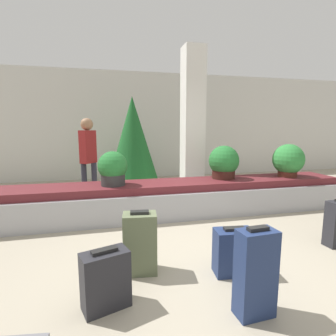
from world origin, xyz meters
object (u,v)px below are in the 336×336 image
Objects in this scene: suitcase_2 at (106,280)px; potted_plant_0 at (113,169)px; traveler_0 at (88,153)px; decorated_tree at (133,140)px; suitcase_1 at (233,251)px; suitcase_3 at (140,243)px; potted_plant_1 at (288,160)px; pillar at (193,125)px; potted_plant_2 at (224,163)px; suitcase_4 at (256,273)px.

suitcase_2 is 2.33m from potted_plant_0.
traveler_0 is 1.45m from decorated_tree.
suitcase_2 is (-1.31, -0.24, 0.01)m from suitcase_1.
suitcase_1 is 0.75× the size of suitcase_3.
potted_plant_1 is at bearing -37.36° from decorated_tree.
pillar is 1.20m from potted_plant_2.
suitcase_1 is (-0.55, -3.04, -1.36)m from pillar.
suitcase_4 is 4.88m from decorated_tree.
potted_plant_0 is at bearing -149.06° from pillar.
suitcase_1 is 0.96× the size of suitcase_2.
suitcase_2 is 4.57m from decorated_tree.
suitcase_4 reaches higher than suitcase_3.
suitcase_4 is at bearing -39.56° from suitcase_3.
suitcase_4 is (-0.68, -3.66, -1.23)m from pillar.
potted_plant_0 is 0.92× the size of potted_plant_2.
potted_plant_1 is 3.54m from decorated_tree.
traveler_0 reaches higher than suitcase_1.
suitcase_1 is 0.90× the size of potted_plant_0.
suitcase_3 is 0.39× the size of traveler_0.
pillar is 5.01× the size of potted_plant_1.
pillar is 2.14m from potted_plant_0.
potted_plant_1 reaches higher than suitcase_4.
potted_plant_2 reaches higher than suitcase_4.
potted_plant_0 is at bearing 67.88° from suitcase_2.
suitcase_4 is 1.20× the size of potted_plant_1.
suitcase_3 is 1.09× the size of potted_plant_2.
pillar is at bearing -43.79° from decorated_tree.
decorated_tree is (-0.49, 4.78, 0.87)m from suitcase_4.
potted_plant_2 is (0.32, -0.90, -0.71)m from pillar.
potted_plant_1 is at bearing 49.26° from suitcase_1.
decorated_tree is (-1.17, 1.12, -0.36)m from pillar.
suitcase_2 is 1.25m from suitcase_4.
traveler_0 reaches higher than potted_plant_0.
suitcase_1 is at bearing -112.29° from potted_plant_2.
potted_plant_2 is at bearing 74.17° from suitcase_1.
potted_plant_0 is (-1.73, -1.04, -0.73)m from pillar.
suitcase_1 is 3.62m from traveler_0.
potted_plant_1 reaches higher than suitcase_1.
potted_plant_2 is (1.00, 2.75, 0.52)m from suitcase_4.
suitcase_1 is at bearing -59.66° from potted_plant_0.
traveler_0 reaches higher than suitcase_3.
suitcase_3 is 0.30× the size of decorated_tree.
suitcase_2 is at bearing 159.00° from suitcase_4.
decorated_tree is (0.70, 4.40, 0.98)m from suitcase_2.
suitcase_3 is 1.20× the size of potted_plant_0.
potted_plant_2 is at bearing 3.65° from potted_plant_0.
potted_plant_0 reaches higher than suitcase_3.
pillar is 4.71× the size of suitcase_3.
pillar reaches higher than potted_plant_2.
suitcase_2 is at bearing -163.15° from suitcase_1.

